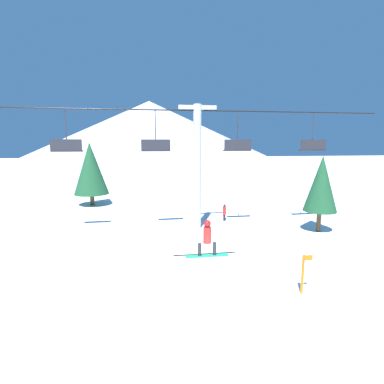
% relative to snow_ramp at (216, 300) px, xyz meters
% --- Properties ---
extents(ground_plane, '(220.00, 220.00, 0.00)m').
position_rel_snow_ramp_xyz_m(ground_plane, '(-0.19, -0.21, -0.82)').
color(ground_plane, white).
extents(mountain_ridge, '(80.62, 80.62, 18.51)m').
position_rel_snow_ramp_xyz_m(mountain_ridge, '(-0.19, 89.72, 8.44)').
color(mountain_ridge, silver).
rests_on(mountain_ridge, ground_plane).
extents(snow_ramp, '(2.31, 3.68, 1.64)m').
position_rel_snow_ramp_xyz_m(snow_ramp, '(0.00, 0.00, 0.00)').
color(snow_ramp, white).
rests_on(snow_ramp, ground_plane).
extents(snowboarder, '(1.55, 0.28, 1.33)m').
position_rel_snow_ramp_xyz_m(snowboarder, '(0.03, 1.57, 1.49)').
color(snowboarder, '#1E9E6B').
rests_on(snowboarder, snow_ramp).
extents(chairlift, '(24.86, 0.51, 8.04)m').
position_rel_snow_ramp_xyz_m(chairlift, '(1.26, 10.57, 3.87)').
color(chairlift, '#B2B2B7').
rests_on(chairlift, ground_plane).
extents(pine_tree_near, '(2.05, 2.05, 4.89)m').
position_rel_snow_ramp_xyz_m(pine_tree_near, '(8.86, 8.70, 2.28)').
color(pine_tree_near, '#4C3823').
rests_on(pine_tree_near, ground_plane).
extents(pine_tree_far, '(3.06, 3.06, 5.72)m').
position_rel_snow_ramp_xyz_m(pine_tree_far, '(-6.91, 19.51, 2.55)').
color(pine_tree_far, '#4C3823').
rests_on(pine_tree_far, ground_plane).
extents(trail_marker, '(0.41, 0.10, 1.53)m').
position_rel_snow_ramp_xyz_m(trail_marker, '(3.67, 1.36, 0.00)').
color(trail_marker, orange).
rests_on(trail_marker, ground_plane).
extents(distant_skier, '(0.24, 0.24, 1.23)m').
position_rel_snow_ramp_xyz_m(distant_skier, '(3.58, 12.25, -0.15)').
color(distant_skier, black).
rests_on(distant_skier, ground_plane).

